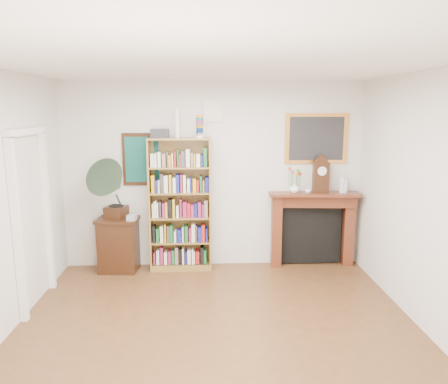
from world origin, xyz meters
name	(u,v)px	position (x,y,z in m)	size (l,w,h in m)	color
room	(218,215)	(0.00, 0.00, 1.40)	(4.51, 5.01, 2.81)	#4B3116
door_casing	(32,204)	(-2.21, 1.20, 1.26)	(0.08, 1.02, 2.17)	white
teal_poster	(142,159)	(-1.05, 2.48, 1.65)	(0.58, 0.04, 0.78)	black
small_picture	(213,111)	(0.00, 2.48, 2.35)	(0.26, 0.04, 0.30)	white
gilt_painting	(316,139)	(1.55, 2.48, 1.95)	(0.95, 0.04, 0.75)	gold
bookshelf	(180,197)	(-0.49, 2.32, 1.11)	(0.91, 0.33, 2.28)	brown
side_cabinet	(119,245)	(-1.41, 2.26, 0.40)	(0.59, 0.43, 0.81)	black
fireplace	(312,222)	(1.52, 2.40, 0.68)	(1.38, 0.42, 1.15)	#461B10
gramophone	(113,185)	(-1.43, 2.16, 1.32)	(0.74, 0.83, 0.91)	black
cd_stack	(132,218)	(-1.18, 2.14, 0.85)	(0.12, 0.12, 0.08)	silver
mantel_clock	(321,176)	(1.61, 2.36, 1.41)	(0.23, 0.14, 0.53)	black
flower_vase	(294,188)	(1.21, 2.35, 1.23)	(0.14, 0.14, 0.15)	white
teacup	(308,191)	(1.41, 2.29, 1.18)	(0.09, 0.09, 0.07)	silver
bottle_left	(342,185)	(1.93, 2.33, 1.27)	(0.07, 0.07, 0.24)	silver
bottle_right	(345,186)	(1.98, 2.33, 1.25)	(0.06, 0.06, 0.20)	silver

